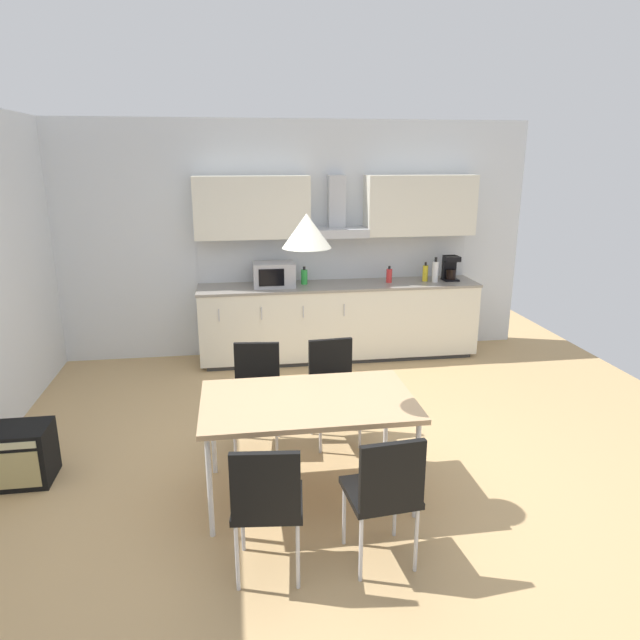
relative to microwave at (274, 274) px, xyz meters
name	(u,v)px	position (x,y,z in m)	size (l,w,h in m)	color
ground_plane	(311,471)	(0.08, -2.57, -1.06)	(7.69, 8.66, 0.02)	tan
wall_back	(277,240)	(0.08, 0.36, 0.35)	(6.15, 0.10, 2.79)	silver
kitchen_counter	(339,320)	(0.78, 0.00, -0.59)	(3.33, 0.65, 0.91)	#333333
backsplash_tile	(335,259)	(0.78, 0.30, 0.11)	(3.31, 0.02, 0.51)	silver
upper_wall_cabinets	(338,207)	(0.78, 0.14, 0.75)	(3.31, 0.40, 0.70)	silver
microwave	(274,274)	(0.00, 0.00, 0.00)	(0.48, 0.35, 0.28)	#ADADB2
coffee_maker	(450,268)	(2.16, 0.03, 0.01)	(0.18, 0.19, 0.30)	black
bottle_yellow	(425,273)	(1.84, 0.01, -0.04)	(0.07, 0.07, 0.23)	yellow
bottle_red	(389,275)	(1.39, 0.00, -0.05)	(0.07, 0.07, 0.20)	red
bottle_white	(435,271)	(1.94, -0.06, -0.01)	(0.08, 0.08, 0.30)	white
bottle_green	(304,277)	(0.36, 0.06, -0.05)	(0.08, 0.08, 0.21)	green
dining_table	(308,405)	(0.02, -2.89, -0.35)	(1.48, 0.90, 0.75)	tan
chair_near_right	(385,488)	(0.36, -3.72, -0.52)	(0.44, 0.44, 0.87)	black
chair_far_right	(333,380)	(0.34, -2.06, -0.52)	(0.43, 0.43, 0.87)	black
chair_far_left	(257,385)	(-0.31, -2.06, -0.52)	(0.44, 0.44, 0.87)	black
chair_near_left	(267,498)	(-0.33, -3.72, -0.52)	(0.44, 0.44, 0.87)	black
guitar_amp	(15,455)	(-2.14, -2.40, -0.83)	(0.52, 0.37, 0.44)	black
pendant_lamp	(307,231)	(0.02, -2.89, 0.86)	(0.32, 0.32, 0.22)	silver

